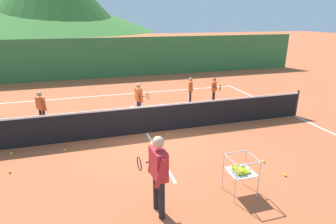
{
  "coord_description": "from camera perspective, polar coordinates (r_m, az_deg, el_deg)",
  "views": [
    {
      "loc": [
        -1.8,
        -8.55,
        3.77
      ],
      "look_at": [
        0.65,
        -0.37,
        0.82
      ],
      "focal_mm": 29.36,
      "sensor_mm": 36.0,
      "label": 1
    }
  ],
  "objects": [
    {
      "name": "tennis_ball_0",
      "position": [
        9.25,
        -0.12,
        -4.75
      ],
      "size": [
        0.07,
        0.07,
        0.07
      ],
      "primitive_type": "sphere",
      "color": "yellow",
      "rests_on": "ground"
    },
    {
      "name": "line_sideline_east",
      "position": [
        12.24,
        24.7,
        -0.67
      ],
      "size": [
        0.08,
        10.94,
        0.01
      ],
      "primitive_type": "cube",
      "color": "white",
      "rests_on": "ground"
    },
    {
      "name": "ground_plane",
      "position": [
        9.52,
        -4.43,
        -4.34
      ],
      "size": [
        120.0,
        120.0,
        0.0
      ],
      "primitive_type": "plane",
      "color": "#B25633"
    },
    {
      "name": "line_service_center",
      "position": [
        9.51,
        -4.43,
        -4.32
      ],
      "size": [
        0.08,
        6.36,
        0.01
      ],
      "primitive_type": "cube",
      "color": "white",
      "rests_on": "ground"
    },
    {
      "name": "tennis_ball_3",
      "position": [
        8.81,
        -20.68,
        -7.36
      ],
      "size": [
        0.07,
        0.07,
        0.07
      ],
      "primitive_type": "sphere",
      "color": "yellow",
      "rests_on": "ground"
    },
    {
      "name": "tennis_ball_4",
      "position": [
        7.63,
        23.1,
        -11.94
      ],
      "size": [
        0.07,
        0.07,
        0.07
      ],
      "primitive_type": "sphere",
      "color": "yellow",
      "rests_on": "ground"
    },
    {
      "name": "tennis_ball_7",
      "position": [
        9.24,
        -29.75,
        -7.48
      ],
      "size": [
        0.07,
        0.07,
        0.07
      ],
      "primitive_type": "sphere",
      "color": "yellow",
      "rests_on": "ground"
    },
    {
      "name": "tennis_ball_2",
      "position": [
        6.7,
        -2.5,
        -14.85
      ],
      "size": [
        0.07,
        0.07,
        0.07
      ],
      "primitive_type": "sphere",
      "color": "yellow",
      "rests_on": "ground"
    },
    {
      "name": "student_1",
      "position": [
        10.82,
        -6.03,
        3.16
      ],
      "size": [
        0.47,
        0.63,
        1.37
      ],
      "color": "navy",
      "rests_on": "ground"
    },
    {
      "name": "hill_0",
      "position": [
        85.82,
        -24.14,
        18.69
      ],
      "size": [
        58.94,
        58.94,
        11.1
      ],
      "primitive_type": "cone",
      "color": "#38702D",
      "rests_on": "ground"
    },
    {
      "name": "ball_cart",
      "position": [
        6.36,
        14.75,
        -11.58
      ],
      "size": [
        0.58,
        0.58,
        0.9
      ],
      "color": "#B7B7BC",
      "rests_on": "ground"
    },
    {
      "name": "windscreen_fence",
      "position": [
        18.54,
        -11.2,
        10.99
      ],
      "size": [
        26.86,
        0.08,
        2.56
      ],
      "primitive_type": "cube",
      "color": "#33753D",
      "rests_on": "ground"
    },
    {
      "name": "instructor",
      "position": [
        5.38,
        -2.08,
        -11.72
      ],
      "size": [
        0.49,
        0.75,
        1.7
      ],
      "color": "black",
      "rests_on": "ground"
    },
    {
      "name": "student_3",
      "position": [
        12.76,
        9.61,
        4.96
      ],
      "size": [
        0.41,
        0.67,
        1.19
      ],
      "color": "black",
      "rests_on": "ground"
    },
    {
      "name": "tennis_net",
      "position": [
        9.33,
        -4.51,
        -1.52
      ],
      "size": [
        12.36,
        0.08,
        1.05
      ],
      "color": "#333338",
      "rests_on": "ground"
    },
    {
      "name": "tennis_ball_10",
      "position": [
        8.08,
        19.25,
        -9.64
      ],
      "size": [
        0.07,
        0.07,
        0.07
      ],
      "primitive_type": "sphere",
      "color": "yellow",
      "rests_on": "ground"
    },
    {
      "name": "line_baseline_far",
      "position": [
        14.45,
        -8.99,
        3.71
      ],
      "size": [
        12.21,
        0.08,
        0.01
      ],
      "primitive_type": "cube",
      "color": "white",
      "rests_on": "ground"
    },
    {
      "name": "tennis_ball_8",
      "position": [
        8.24,
        -30.0,
        -10.71
      ],
      "size": [
        0.07,
        0.07,
        0.07
      ],
      "primitive_type": "sphere",
      "color": "yellow",
      "rests_on": "ground"
    },
    {
      "name": "student_0",
      "position": [
        10.84,
        -24.87,
        1.21
      ],
      "size": [
        0.41,
        0.51,
        1.29
      ],
      "color": "black",
      "rests_on": "ground"
    },
    {
      "name": "student_2",
      "position": [
        12.46,
        4.7,
        4.93
      ],
      "size": [
        0.35,
        0.5,
        1.24
      ],
      "color": "black",
      "rests_on": "ground"
    }
  ]
}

